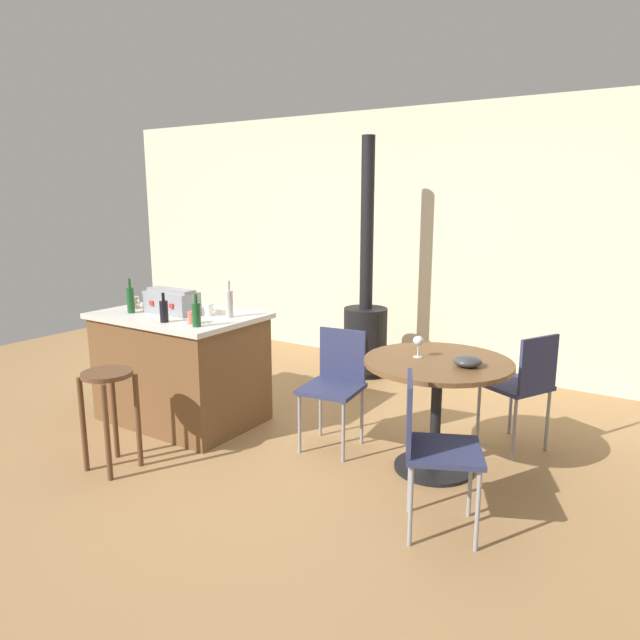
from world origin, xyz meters
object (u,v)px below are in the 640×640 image
(folding_chair_left, at_px, (431,442))
(toolbox, at_px, (172,302))
(cup_2, at_px, (134,302))
(wooden_stool, at_px, (109,399))
(bottle_2, at_px, (196,314))
(bottle_0, at_px, (229,303))
(dining_table, at_px, (437,387))
(folding_chair_near, at_px, (523,382))
(serving_bowl, at_px, (467,361))
(wood_stove, at_px, (365,321))
(cup_0, at_px, (209,310))
(wine_glass, at_px, (418,342))
(cup_3, at_px, (167,296))
(kitchen_island, at_px, (181,367))
(bottle_1, at_px, (164,311))
(cup_1, at_px, (193,317))
(folding_chair_far, at_px, (336,380))
(bottle_3, at_px, (131,300))

(folding_chair_left, distance_m, toolbox, 2.45)
(toolbox, height_order, cup_2, toolbox)
(wooden_stool, distance_m, bottle_2, 0.82)
(bottle_0, bearing_deg, dining_table, 6.03)
(folding_chair_near, xyz_separation_m, serving_bowl, (-0.19, -0.66, 0.28))
(wooden_stool, bearing_deg, wood_stove, 81.75)
(toolbox, relative_size, bottle_2, 1.89)
(cup_0, xyz_separation_m, wine_glass, (1.67, 0.21, -0.07))
(wooden_stool, relative_size, wood_stove, 0.29)
(toolbox, distance_m, serving_bowl, 2.35)
(cup_2, bearing_deg, cup_3, 88.36)
(wood_stove, height_order, serving_bowl, wood_stove)
(dining_table, distance_m, wood_stove, 2.14)
(kitchen_island, height_order, bottle_1, bottle_1)
(wooden_stool, relative_size, bottle_2, 2.88)
(wooden_stool, xyz_separation_m, folding_chair_left, (2.07, 0.47, 0.03))
(bottle_1, height_order, cup_1, bottle_1)
(bottle_0, bearing_deg, cup_1, -102.40)
(bottle_2, bearing_deg, cup_1, 149.14)
(folding_chair_left, distance_m, bottle_0, 2.02)
(folding_chair_far, bearing_deg, toolbox, -168.27)
(folding_chair_near, bearing_deg, cup_2, -161.89)
(wine_glass, bearing_deg, cup_3, 179.44)
(bottle_1, relative_size, cup_2, 1.75)
(bottle_3, distance_m, cup_2, 0.20)
(cup_1, xyz_separation_m, cup_2, (-0.84, 0.16, 0.00))
(cup_2, bearing_deg, toolbox, 4.03)
(folding_chair_far, distance_m, bottle_2, 1.10)
(cup_1, distance_m, cup_3, 0.97)
(bottle_0, bearing_deg, bottle_1, -124.86)
(folding_chair_left, xyz_separation_m, bottle_0, (-1.89, 0.53, 0.48))
(serving_bowl, bearing_deg, cup_3, 178.93)
(folding_chair_far, relative_size, cup_2, 6.80)
(folding_chair_far, height_order, cup_0, cup_0)
(kitchen_island, distance_m, cup_2, 0.68)
(bottle_2, distance_m, wine_glass, 1.57)
(bottle_0, relative_size, cup_0, 2.48)
(dining_table, xyz_separation_m, bottle_3, (-2.41, -0.48, 0.42))
(cup_1, bearing_deg, cup_2, 169.44)
(folding_chair_left, bearing_deg, toolbox, 170.53)
(dining_table, height_order, cup_2, cup_2)
(serving_bowl, bearing_deg, cup_2, -173.70)
(bottle_3, relative_size, cup_3, 2.51)
(folding_chair_far, xyz_separation_m, bottle_0, (-0.87, -0.15, 0.50))
(wood_stove, bearing_deg, dining_table, -48.54)
(kitchen_island, relative_size, folding_chair_near, 1.48)
(toolbox, xyz_separation_m, wine_glass, (1.98, 0.30, -0.12))
(folding_chair_far, height_order, bottle_0, bottle_0)
(wood_stove, bearing_deg, kitchen_island, -109.44)
(bottle_1, bearing_deg, serving_bowl, 14.33)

